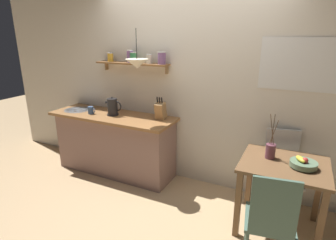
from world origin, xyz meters
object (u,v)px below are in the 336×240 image
(fruit_bowl, at_px, (303,163))
(coffee_mug_by_sink, at_px, (91,110))
(electric_kettle, at_px, (113,107))
(knife_block, at_px, (161,111))
(twig_vase, at_px, (270,150))
(dining_table, at_px, (283,175))
(dining_chair_near, at_px, (271,218))
(dining_chair_far, at_px, (281,168))
(pendant_lamp, at_px, (137,63))

(fruit_bowl, xyz_separation_m, coffee_mug_by_sink, (-2.76, 0.20, 0.14))
(electric_kettle, bearing_deg, knife_block, 9.38)
(twig_vase, bearing_deg, fruit_bowl, -15.38)
(dining_table, bearing_deg, twig_vase, 158.88)
(dining_chair_near, bearing_deg, coffee_mug_by_sink, 163.04)
(dining_chair_far, xyz_separation_m, pendant_lamp, (-1.72, -0.27, 1.12))
(dining_table, relative_size, twig_vase, 1.73)
(dining_table, height_order, dining_chair_far, dining_chair_far)
(knife_block, distance_m, coffee_mug_by_sink, 1.04)
(electric_kettle, xyz_separation_m, pendant_lamp, (0.51, -0.14, 0.63))
(coffee_mug_by_sink, bearing_deg, pendant_lamp, -3.89)
(coffee_mug_by_sink, bearing_deg, dining_table, -3.77)
(dining_table, bearing_deg, dining_chair_near, -93.18)
(dining_chair_far, bearing_deg, twig_vase, -108.53)
(dining_chair_far, relative_size, knife_block, 3.04)
(fruit_bowl, bearing_deg, electric_kettle, 173.34)
(fruit_bowl, distance_m, pendant_lamp, 2.10)
(dining_chair_near, distance_m, coffee_mug_by_sink, 2.71)
(dining_table, relative_size, coffee_mug_by_sink, 6.69)
(fruit_bowl, distance_m, knife_block, 1.80)
(twig_vase, relative_size, pendant_lamp, 1.04)
(dining_table, bearing_deg, coffee_mug_by_sink, 176.23)
(dining_chair_near, relative_size, fruit_bowl, 3.80)
(electric_kettle, height_order, coffee_mug_by_sink, electric_kettle)
(fruit_bowl, relative_size, pendant_lamp, 0.54)
(dining_chair_far, xyz_separation_m, fruit_bowl, (0.20, -0.42, 0.29))
(fruit_bowl, relative_size, twig_vase, 0.52)
(fruit_bowl, bearing_deg, dining_table, 170.15)
(fruit_bowl, bearing_deg, dining_chair_near, -108.62)
(dining_chair_near, relative_size, coffee_mug_by_sink, 7.67)
(dining_chair_near, xyz_separation_m, coffee_mug_by_sink, (-2.56, 0.78, 0.43))
(dining_table, xyz_separation_m, pendant_lamp, (-1.76, 0.11, 1.02))
(electric_kettle, distance_m, knife_block, 0.70)
(dining_chair_far, bearing_deg, electric_kettle, -176.62)
(dining_chair_far, distance_m, electric_kettle, 2.29)
(dining_chair_near, distance_m, knife_block, 1.90)
(dining_table, relative_size, fruit_bowl, 3.31)
(knife_block, bearing_deg, twig_vase, -12.35)
(dining_chair_near, height_order, knife_block, knife_block)
(dining_chair_near, height_order, dining_chair_far, dining_chair_near)
(knife_block, bearing_deg, coffee_mug_by_sink, -168.85)
(dining_table, distance_m, electric_kettle, 2.32)
(twig_vase, bearing_deg, dining_chair_far, 71.47)
(dining_chair_far, relative_size, pendant_lamp, 2.05)
(fruit_bowl, xyz_separation_m, twig_vase, (-0.31, 0.09, 0.04))
(coffee_mug_by_sink, height_order, pendant_lamp, pendant_lamp)
(dining_chair_near, xyz_separation_m, dining_chair_far, (-0.00, 1.00, 0.00))
(dining_chair_near, distance_m, twig_vase, 0.75)
(dining_chair_far, relative_size, twig_vase, 1.98)
(dining_table, distance_m, pendant_lamp, 2.04)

